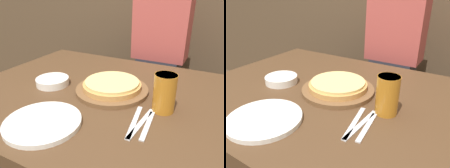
# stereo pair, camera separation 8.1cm
# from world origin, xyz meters

# --- Properties ---
(dining_table) EXTENTS (1.31, 1.01, 0.77)m
(dining_table) POSITION_xyz_m (0.00, 0.00, 0.38)
(dining_table) COLOR #4C331E
(dining_table) RESTS_ON ground_plane
(pizza_on_board) EXTENTS (0.34, 0.34, 0.06)m
(pizza_on_board) POSITION_xyz_m (0.03, 0.02, 0.79)
(pizza_on_board) COLOR brown
(pizza_on_board) RESTS_ON dining_table
(beer_glass) EXTENTS (0.09, 0.09, 0.15)m
(beer_glass) POSITION_xyz_m (0.29, -0.03, 0.85)
(beer_glass) COLOR #B7701E
(beer_glass) RESTS_ON dining_table
(dinner_plate) EXTENTS (0.28, 0.28, 0.02)m
(dinner_plate) POSITION_xyz_m (-0.06, -0.33, 0.77)
(dinner_plate) COLOR white
(dinner_plate) RESTS_ON dining_table
(side_bowl) EXTENTS (0.16, 0.16, 0.04)m
(side_bowl) POSITION_xyz_m (-0.27, -0.04, 0.78)
(side_bowl) COLOR white
(side_bowl) RESTS_ON dining_table
(fork) EXTENTS (0.05, 0.22, 0.00)m
(fork) POSITION_xyz_m (0.22, -0.16, 0.77)
(fork) COLOR silver
(fork) RESTS_ON dining_table
(dinner_knife) EXTENTS (0.03, 0.22, 0.00)m
(dinner_knife) POSITION_xyz_m (0.25, -0.16, 0.77)
(dinner_knife) COLOR silver
(dinner_knife) RESTS_ON dining_table
(spoon) EXTENTS (0.04, 0.19, 0.00)m
(spoon) POSITION_xyz_m (0.27, -0.16, 0.77)
(spoon) COLOR silver
(spoon) RESTS_ON dining_table
(diner_person) EXTENTS (0.37, 0.20, 1.36)m
(diner_person) POSITION_xyz_m (0.07, 0.71, 0.67)
(diner_person) COLOR #33333D
(diner_person) RESTS_ON ground_plane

